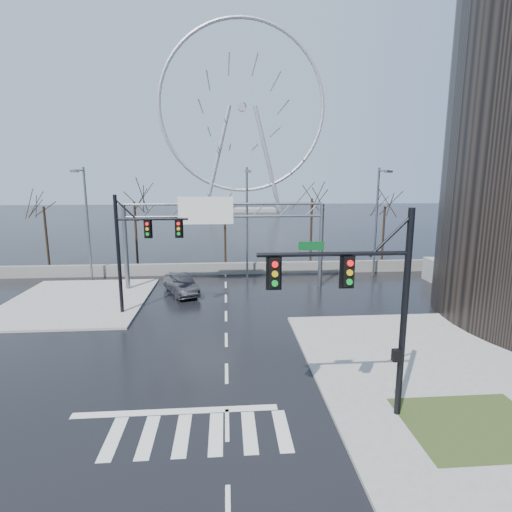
{
  "coord_description": "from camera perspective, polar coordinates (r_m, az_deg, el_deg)",
  "views": [
    {
      "loc": [
        0.04,
        -17.41,
        8.97
      ],
      "look_at": [
        2.03,
        8.25,
        4.0
      ],
      "focal_mm": 28.0,
      "sensor_mm": 36.0,
      "label": 1
    }
  ],
  "objects": [
    {
      "name": "signal_mast_near",
      "position": [
        14.88,
        15.88,
        -5.47
      ],
      "size": [
        5.52,
        0.41,
        8.0
      ],
      "color": "black",
      "rests_on": "ground"
    },
    {
      "name": "ground",
      "position": [
        19.58,
        -4.22,
        -16.36
      ],
      "size": [
        260.0,
        260.0,
        0.0
      ],
      "primitive_type": "plane",
      "color": "black",
      "rests_on": "ground"
    },
    {
      "name": "streetlight_right",
      "position": [
        38.34,
        17.04,
        5.84
      ],
      "size": [
        0.5,
        2.55,
        10.0
      ],
      "color": "slate",
      "rests_on": "ground"
    },
    {
      "name": "sidewalk_far",
      "position": [
        32.65,
        -24.13,
        -5.87
      ],
      "size": [
        10.0,
        12.0,
        0.15
      ],
      "primitive_type": "cube",
      "color": "gray",
      "rests_on": "ground"
    },
    {
      "name": "tree_far_right",
      "position": [
        44.89,
        17.89,
        5.86
      ],
      "size": [
        3.4,
        3.4,
        6.8
      ],
      "color": "black",
      "rests_on": "ground"
    },
    {
      "name": "streetlight_mid",
      "position": [
        35.76,
        -1.27,
        5.98
      ],
      "size": [
        0.5,
        2.55,
        10.0
      ],
      "color": "slate",
      "rests_on": "ground"
    },
    {
      "name": "signal_mast_far",
      "position": [
        27.34,
        -16.86,
        1.75
      ],
      "size": [
        4.72,
        0.41,
        8.0
      ],
      "color": "black",
      "rests_on": "ground"
    },
    {
      "name": "tree_center",
      "position": [
        42.08,
        -4.48,
        5.71
      ],
      "size": [
        3.25,
        3.25,
        6.5
      ],
      "color": "black",
      "rests_on": "ground"
    },
    {
      "name": "tree_right",
      "position": [
        41.97,
        7.97,
        7.06
      ],
      "size": [
        3.9,
        3.9,
        7.8
      ],
      "color": "black",
      "rests_on": "ground"
    },
    {
      "name": "tree_left",
      "position": [
        42.0,
        -16.95,
        6.37
      ],
      "size": [
        3.75,
        3.75,
        7.5
      ],
      "color": "black",
      "rests_on": "ground"
    },
    {
      "name": "tree_far_left",
      "position": [
        45.29,
        -28.01,
        5.36
      ],
      "size": [
        3.5,
        3.5,
        7.0
      ],
      "color": "black",
      "rests_on": "ground"
    },
    {
      "name": "sidewalk_right_ext",
      "position": [
        23.56,
        21.47,
        -12.05
      ],
      "size": [
        12.0,
        10.0,
        0.15
      ],
      "primitive_type": "cube",
      "color": "gray",
      "rests_on": "ground"
    },
    {
      "name": "car",
      "position": [
        32.15,
        -10.69,
        -4.03
      ],
      "size": [
        3.35,
        5.0,
        1.56
      ],
      "primitive_type": "imported",
      "rotation": [
        0.0,
        0.0,
        0.4
      ],
      "color": "black",
      "rests_on": "ground"
    },
    {
      "name": "streetlight_left",
      "position": [
        37.68,
        -23.15,
        5.36
      ],
      "size": [
        0.5,
        2.55,
        10.0
      ],
      "color": "slate",
      "rests_on": "ground"
    },
    {
      "name": "ferris_wheel",
      "position": [
        113.82,
        -1.99,
        19.59
      ],
      "size": [
        45.0,
        6.0,
        50.91
      ],
      "color": "gray",
      "rests_on": "ground"
    },
    {
      "name": "barrier_wall",
      "position": [
        38.34,
        -4.38,
        -1.79
      ],
      "size": [
        52.0,
        0.5,
        1.1
      ],
      "primitive_type": "cube",
      "color": "slate",
      "rests_on": "ground"
    },
    {
      "name": "sign_gantry",
      "position": [
        32.59,
        -5.14,
        4.21
      ],
      "size": [
        16.36,
        0.4,
        7.6
      ],
      "color": "slate",
      "rests_on": "ground"
    },
    {
      "name": "grass_strip",
      "position": [
        17.66,
        28.82,
        -20.47
      ],
      "size": [
        5.0,
        4.0,
        0.02
      ],
      "primitive_type": "cube",
      "color": "#303C19",
      "rests_on": "sidewalk_near"
    }
  ]
}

